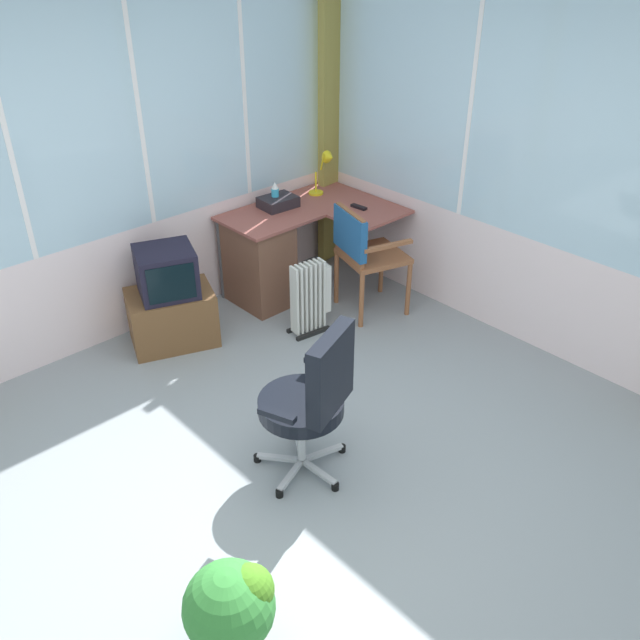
{
  "coord_description": "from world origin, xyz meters",
  "views": [
    {
      "loc": [
        -1.89,
        -2.19,
        2.93
      ],
      "look_at": [
        0.59,
        0.49,
        0.69
      ],
      "focal_mm": 38.04,
      "sensor_mm": 36.0,
      "label": 1
    }
  ],
  "objects_px": {
    "paper_tray": "(278,202)",
    "tv_on_stand": "(170,303)",
    "desk": "(266,256)",
    "potted_plant": "(232,607)",
    "tv_remote": "(359,207)",
    "space_heater": "(311,297)",
    "wooden_armchair": "(361,246)",
    "spray_bottle": "(275,195)",
    "desk_lamp": "(326,166)",
    "office_chair": "(313,395)"
  },
  "relations": [
    {
      "from": "paper_tray",
      "to": "tv_on_stand",
      "type": "bearing_deg",
      "value": -173.3
    },
    {
      "from": "desk",
      "to": "potted_plant",
      "type": "relative_size",
      "value": 2.73
    },
    {
      "from": "tv_remote",
      "to": "space_heater",
      "type": "height_order",
      "value": "tv_remote"
    },
    {
      "from": "tv_remote",
      "to": "wooden_armchair",
      "type": "relative_size",
      "value": 0.16
    },
    {
      "from": "spray_bottle",
      "to": "wooden_armchair",
      "type": "bearing_deg",
      "value": -76.63
    },
    {
      "from": "desk",
      "to": "desk_lamp",
      "type": "distance_m",
      "value": 0.96
    },
    {
      "from": "desk",
      "to": "desk_lamp",
      "type": "bearing_deg",
      "value": 5.49
    },
    {
      "from": "spray_bottle",
      "to": "space_heater",
      "type": "distance_m",
      "value": 1.0
    },
    {
      "from": "tv_remote",
      "to": "spray_bottle",
      "type": "xyz_separation_m",
      "value": [
        -0.49,
        0.51,
        0.09
      ]
    },
    {
      "from": "tv_remote",
      "to": "office_chair",
      "type": "relative_size",
      "value": 0.15
    },
    {
      "from": "desk",
      "to": "wooden_armchair",
      "type": "relative_size",
      "value": 1.45
    },
    {
      "from": "tv_remote",
      "to": "paper_tray",
      "type": "relative_size",
      "value": 0.5
    },
    {
      "from": "desk_lamp",
      "to": "space_heater",
      "type": "bearing_deg",
      "value": -139.27
    },
    {
      "from": "desk_lamp",
      "to": "spray_bottle",
      "type": "height_order",
      "value": "desk_lamp"
    },
    {
      "from": "desk_lamp",
      "to": "paper_tray",
      "type": "height_order",
      "value": "desk_lamp"
    },
    {
      "from": "desk_lamp",
      "to": "tv_remote",
      "type": "distance_m",
      "value": 0.51
    },
    {
      "from": "desk",
      "to": "paper_tray",
      "type": "height_order",
      "value": "paper_tray"
    },
    {
      "from": "wooden_armchair",
      "to": "tv_on_stand",
      "type": "relative_size",
      "value": 1.16
    },
    {
      "from": "tv_remote",
      "to": "potted_plant",
      "type": "distance_m",
      "value": 3.58
    },
    {
      "from": "spray_bottle",
      "to": "tv_on_stand",
      "type": "bearing_deg",
      "value": -172.06
    },
    {
      "from": "desk_lamp",
      "to": "space_heater",
      "type": "relative_size",
      "value": 0.63
    },
    {
      "from": "spray_bottle",
      "to": "space_heater",
      "type": "relative_size",
      "value": 0.36
    },
    {
      "from": "wooden_armchair",
      "to": "desk",
      "type": "bearing_deg",
      "value": 121.78
    },
    {
      "from": "desk",
      "to": "spray_bottle",
      "type": "relative_size",
      "value": 6.2
    },
    {
      "from": "office_chair",
      "to": "tv_on_stand",
      "type": "xyz_separation_m",
      "value": [
        0.16,
        1.8,
        -0.22
      ]
    },
    {
      "from": "desk",
      "to": "potted_plant",
      "type": "distance_m",
      "value": 3.26
    },
    {
      "from": "wooden_armchair",
      "to": "space_heater",
      "type": "xyz_separation_m",
      "value": [
        -0.5,
        0.05,
        -0.29
      ]
    },
    {
      "from": "wooden_armchair",
      "to": "space_heater",
      "type": "height_order",
      "value": "wooden_armchair"
    },
    {
      "from": "potted_plant",
      "to": "desk",
      "type": "bearing_deg",
      "value": 48.32
    },
    {
      "from": "desk",
      "to": "tv_remote",
      "type": "bearing_deg",
      "value": -27.19
    },
    {
      "from": "spray_bottle",
      "to": "paper_tray",
      "type": "relative_size",
      "value": 0.72
    },
    {
      "from": "space_heater",
      "to": "wooden_armchair",
      "type": "bearing_deg",
      "value": -5.48
    },
    {
      "from": "potted_plant",
      "to": "tv_on_stand",
      "type": "bearing_deg",
      "value": 63.48
    },
    {
      "from": "tv_remote",
      "to": "tv_on_stand",
      "type": "relative_size",
      "value": 0.19
    },
    {
      "from": "spray_bottle",
      "to": "office_chair",
      "type": "bearing_deg",
      "value": -124.65
    },
    {
      "from": "spray_bottle",
      "to": "potted_plant",
      "type": "distance_m",
      "value": 3.56
    },
    {
      "from": "tv_remote",
      "to": "office_chair",
      "type": "bearing_deg",
      "value": -146.58
    },
    {
      "from": "paper_tray",
      "to": "tv_on_stand",
      "type": "xyz_separation_m",
      "value": [
        -1.2,
        -0.14,
        -0.45
      ]
    },
    {
      "from": "desk_lamp",
      "to": "paper_tray",
      "type": "bearing_deg",
      "value": 175.69
    },
    {
      "from": "office_chair",
      "to": "tv_on_stand",
      "type": "height_order",
      "value": "office_chair"
    },
    {
      "from": "paper_tray",
      "to": "wooden_armchair",
      "type": "bearing_deg",
      "value": -76.81
    },
    {
      "from": "desk",
      "to": "tv_on_stand",
      "type": "height_order",
      "value": "tv_on_stand"
    },
    {
      "from": "paper_tray",
      "to": "potted_plant",
      "type": "height_order",
      "value": "paper_tray"
    },
    {
      "from": "desk",
      "to": "potted_plant",
      "type": "bearing_deg",
      "value": -131.68
    },
    {
      "from": "spray_bottle",
      "to": "office_chair",
      "type": "relative_size",
      "value": 0.22
    },
    {
      "from": "tv_remote",
      "to": "space_heater",
      "type": "bearing_deg",
      "value": -166.0
    },
    {
      "from": "paper_tray",
      "to": "potted_plant",
      "type": "relative_size",
      "value": 0.61
    },
    {
      "from": "desk",
      "to": "space_heater",
      "type": "xyz_separation_m",
      "value": [
        -0.07,
        -0.64,
        -0.1
      ]
    },
    {
      "from": "desk",
      "to": "paper_tray",
      "type": "bearing_deg",
      "value": 25.15
    },
    {
      "from": "desk",
      "to": "office_chair",
      "type": "bearing_deg",
      "value": -121.68
    }
  ]
}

